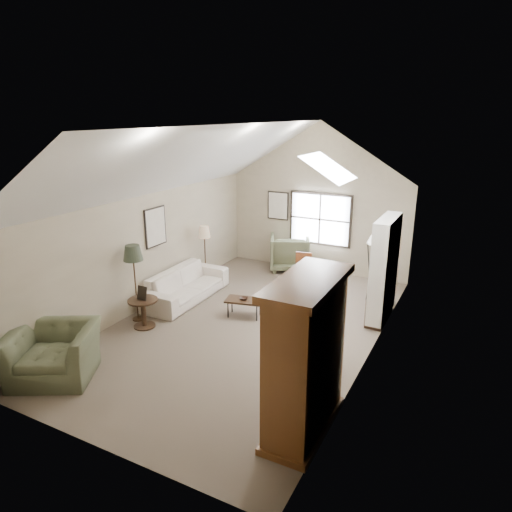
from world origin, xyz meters
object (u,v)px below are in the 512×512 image
at_px(coffee_table, 244,308).
at_px(armchair_far, 289,252).
at_px(armoire, 306,357).
at_px(armchair_near, 53,353).
at_px(side_chair, 302,274).
at_px(side_table, 144,313).
at_px(sofa, 186,285).

bearing_deg(coffee_table, armchair_far, 96.53).
bearing_deg(armoire, armchair_near, -170.82).
bearing_deg(side_chair, armoire, -77.98).
height_order(armoire, side_chair, armoire).
relative_size(coffee_table, side_chair, 0.77).
distance_m(armchair_near, side_table, 2.10).
bearing_deg(side_chair, sofa, -156.71).
relative_size(armoire, side_chair, 2.20).
xyz_separation_m(armchair_near, side_chair, (2.28, 5.21, 0.07)).
bearing_deg(side_table, armchair_far, 75.60).
bearing_deg(armchair_near, armoire, -19.73).
relative_size(sofa, coffee_table, 3.10).
bearing_deg(side_chair, armchair_near, -123.77).
relative_size(armoire, armchair_near, 1.68).
bearing_deg(armoire, side_table, 160.50).
bearing_deg(sofa, armchair_near, 179.23).
bearing_deg(side_chair, armchair_far, 112.40).
bearing_deg(coffee_table, side_chair, 70.65).
height_order(sofa, armchair_far, armchair_far).
distance_m(armoire, side_chair, 4.94).
bearing_deg(armchair_far, side_chair, 98.04).
height_order(sofa, side_chair, side_chair).
bearing_deg(armchair_far, coffee_table, 72.06).
bearing_deg(armchair_near, armchair_far, 50.30).
distance_m(sofa, armchair_near, 3.70).
height_order(armchair_far, coffee_table, armchair_far).
relative_size(armoire, coffee_table, 2.85).
xyz_separation_m(sofa, coffee_table, (1.68, -0.24, -0.15)).
bearing_deg(sofa, side_chair, -57.53).
height_order(coffee_table, side_table, side_table).
distance_m(armoire, armchair_far, 6.76).
relative_size(armchair_near, coffee_table, 1.70).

